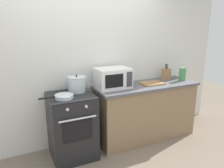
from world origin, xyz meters
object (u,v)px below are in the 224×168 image
object	(u,v)px
stock_pot	(77,84)
stove	(72,126)
pasta_box	(182,74)
microwave	(113,78)
knife_block	(166,74)
frying_pan	(64,97)
cutting_board	(152,83)

from	to	relation	value
stock_pot	stove	bearing A→B (deg)	-139.07
stove	pasta_box	world-z (taller)	pasta_box
stove	microwave	bearing A→B (deg)	6.70
stove	microwave	world-z (taller)	microwave
stove	knife_block	xyz separation A→B (m)	(1.73, 0.14, 0.56)
stove	stock_pot	world-z (taller)	stock_pot
stock_pot	microwave	world-z (taller)	microwave
stove	knife_block	world-z (taller)	knife_block
stock_pot	knife_block	bearing A→B (deg)	1.08
stock_pot	frying_pan	xyz separation A→B (m)	(-0.24, -0.22, -0.08)
knife_block	pasta_box	distance (m)	0.27
frying_pan	cutting_board	size ratio (longest dim) A/B	1.22
stove	knife_block	size ratio (longest dim) A/B	3.28
frying_pan	cutting_board	world-z (taller)	frying_pan
microwave	cutting_board	xyz separation A→B (m)	(0.67, -0.08, -0.14)
stove	frying_pan	size ratio (longest dim) A/B	2.10
frying_pan	stove	bearing A→B (deg)	44.29
stove	frying_pan	distance (m)	0.51
frying_pan	microwave	bearing A→B (deg)	13.60
stove	cutting_board	size ratio (longest dim) A/B	2.56
frying_pan	knife_block	bearing A→B (deg)	7.82
stock_pot	microwave	size ratio (longest dim) A/B	0.68
stove	knife_block	bearing A→B (deg)	4.67
stock_pot	microwave	distance (m)	0.55
frying_pan	pasta_box	world-z (taller)	pasta_box
frying_pan	pasta_box	size ratio (longest dim) A/B	1.99
stove	frying_pan	world-z (taller)	frying_pan
frying_pan	knife_block	world-z (taller)	knife_block
stock_pot	knife_block	distance (m)	1.60
stove	stock_pot	xyz separation A→B (m)	(0.13, 0.11, 0.57)
stock_pot	frying_pan	size ratio (longest dim) A/B	0.77
frying_pan	cutting_board	xyz separation A→B (m)	(1.45, 0.11, -0.02)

